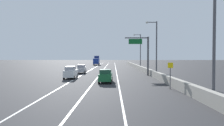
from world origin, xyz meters
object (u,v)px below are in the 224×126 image
Objects in this scene: lamp_post_right_second at (155,45)px; box_truck at (96,61)px; lamp_post_right_third at (140,49)px; car_white_0 at (71,72)px; overhead_sign_gantry at (144,51)px; car_green_1 at (106,76)px; speed_advisory_sign at (170,74)px; lamp_post_right_near at (211,29)px; car_silver_2 at (81,69)px.

lamp_post_right_second reaches higher than box_truck.
lamp_post_right_second and lamp_post_right_third have the same top height.
lamp_post_right_third is 30.28m from car_white_0.
car_green_1 is (-7.06, -11.43, -3.79)m from overhead_sign_gantry.
car_green_1 is (-8.75, -9.25, -4.90)m from lamp_post_right_second.
lamp_post_right_third is 2.33× the size of car_green_1.
car_white_0 is at bearing 139.44° from speed_advisory_sign.
lamp_post_right_third is at bearing 90.36° from lamp_post_right_second.
lamp_post_right_third is 2.14× the size of car_white_0.
car_silver_2 is (-14.81, 30.40, -4.89)m from lamp_post_right_near.
lamp_post_right_second reaches higher than car_silver_2.
car_white_0 is 0.56× the size of box_truck.
car_silver_2 is 47.12m from box_truck.
car_white_0 is (-13.57, 11.61, -0.75)m from speed_advisory_sign.
lamp_post_right_second reaches higher than car_white_0.
lamp_post_right_second is 16.00m from car_white_0.
overhead_sign_gantry is 2.97m from lamp_post_right_second.
speed_advisory_sign reaches higher than car_silver_2.
speed_advisory_sign is 26.92m from car_silver_2.
speed_advisory_sign is at bearing -91.68° from lamp_post_right_third.
overhead_sign_gantry is 54.69m from box_truck.
lamp_post_right_near is at bearing -64.02° from car_silver_2.
overhead_sign_gantry is 1.58× the size of car_white_0.
lamp_post_right_near is 16.55m from car_green_1.
speed_advisory_sign is 15.84m from lamp_post_right_second.
car_silver_2 is at bearing -89.49° from box_truck.
speed_advisory_sign reaches higher than car_green_1.
overhead_sign_gantry is at bearing 23.92° from car_white_0.
lamp_post_right_near is (1.71, -24.58, 1.11)m from overhead_sign_gantry.
car_silver_2 is (0.03, 11.63, -0.07)m from car_white_0.
speed_advisory_sign is 17.88m from car_white_0.
lamp_post_right_second is at bearing 85.35° from speed_advisory_sign.
box_truck is at bearing 90.38° from car_white_0.
lamp_post_right_near is (1.27, -7.15, 4.07)m from speed_advisory_sign.
car_silver_2 is (-14.78, 7.99, -4.89)m from lamp_post_right_second.
lamp_post_right_second is 2.39× the size of car_silver_2.
car_green_1 is at bearing -70.70° from car_silver_2.
car_green_1 is at bearing -121.71° from overhead_sign_gantry.
lamp_post_right_second is 22.40m from lamp_post_right_third.
car_white_0 is at bearing 137.26° from car_green_1.
overhead_sign_gantry reaches higher than car_green_1.
box_truck is at bearing 101.12° from lamp_post_right_near.
lamp_post_right_near and lamp_post_right_third have the same top height.
box_truck is (-15.20, 55.10, -4.00)m from lamp_post_right_second.
box_truck is (-15.06, 32.70, -4.00)m from lamp_post_right_third.
lamp_post_right_near is 44.81m from lamp_post_right_third.
speed_advisory_sign is 0.36× the size of box_truck.
lamp_post_right_second is 13.64m from car_green_1.
speed_advisory_sign is 0.29× the size of lamp_post_right_third.
box_truck is at bearing 105.42° from lamp_post_right_second.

